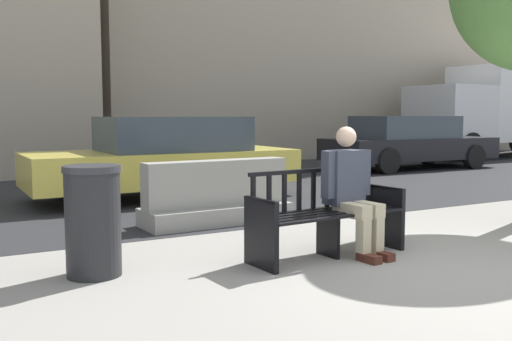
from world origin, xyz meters
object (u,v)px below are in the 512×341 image
Objects in this scene: seated_person at (351,188)px; street_bench at (326,218)px; trash_bin at (93,221)px; delivery_truck at (502,107)px; jersey_barrier_centre at (217,198)px; car_taxi_near at (166,157)px; car_sedan_far at (408,142)px.

street_bench is at bearing 172.51° from seated_person.
trash_bin is (-2.24, 0.43, 0.10)m from street_bench.
delivery_truck reaches higher than seated_person.
trash_bin is at bearing -139.75° from jersey_barrier_centre.
car_taxi_near reaches higher than street_bench.
jersey_barrier_centre is (-0.50, 2.17, -0.35)m from seated_person.
car_taxi_near is (0.00, 4.66, 0.31)m from street_bench.
car_taxi_near is 0.66× the size of delivery_truck.
car_taxi_near is 7.75m from car_sedan_far.
delivery_truck is (13.73, 6.25, 1.35)m from jersey_barrier_centre.
street_bench is 0.25× the size of delivery_truck.
car_sedan_far is (7.73, 4.47, 0.37)m from jersey_barrier_centre.
car_taxi_near is (0.23, 2.53, 0.36)m from jersey_barrier_centre.
street_bench is 1.31× the size of seated_person.
jersey_barrier_centre is at bearing -155.54° from delivery_truck.
seated_person is 9.82m from car_sedan_far.
seated_person is 15.71m from delivery_truck.
street_bench reaches higher than jersey_barrier_centre.
car_sedan_far reaches higher than jersey_barrier_centre.
delivery_truck is (13.23, 8.42, 1.00)m from seated_person.
delivery_truck is at bearing 26.80° from trash_bin.
car_taxi_near reaches higher than car_sedan_far.
car_sedan_far is at bearing -163.54° from delivery_truck.
seated_person is 0.19× the size of delivery_truck.
car_sedan_far is 6.33m from delivery_truck.
delivery_truck reaches higher than street_bench.
jersey_barrier_centre is at bearing 40.25° from trash_bin.
jersey_barrier_centre is at bearing 102.91° from seated_person.
jersey_barrier_centre is at bearing 95.94° from street_bench.
jersey_barrier_centre is 8.94m from car_sedan_far.
delivery_truck is (13.50, 3.72, 0.98)m from car_taxi_near.
seated_person is 0.65× the size of jersey_barrier_centre.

